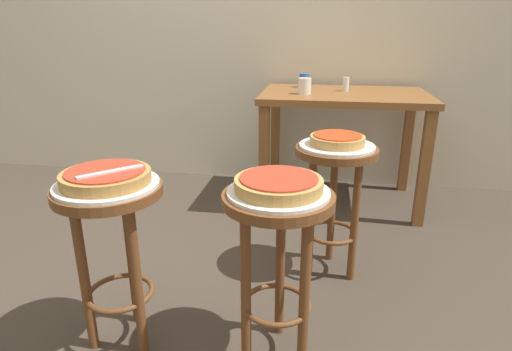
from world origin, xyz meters
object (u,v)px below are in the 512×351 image
object	(u,v)px
stool_foreground	(113,230)
stool_middle	(278,240)
serving_plate_middle	(278,192)
pizza_leftside	(337,140)
stool_leftside	(335,182)
cup_near_edge	(304,86)
dining_table	(343,111)
pizza_foreground	(106,177)
pizza_middle	(279,184)
serving_plate_leftside	(337,146)
cup_far_edge	(304,80)
serving_plate_foreground	(107,185)
condiment_shaker	(346,84)
pizza_server_knife	(111,172)

from	to	relation	value
stool_foreground	stool_middle	distance (m)	0.58
serving_plate_middle	pizza_leftside	xyz separation A→B (m)	(0.20, 0.60, 0.03)
stool_leftside	cup_near_edge	distance (m)	0.88
pizza_leftside	dining_table	xyz separation A→B (m)	(0.06, 0.90, -0.04)
stool_foreground	pizza_foreground	bearing A→B (deg)	-104.04
pizza_middle	serving_plate_leftside	world-z (taller)	pizza_middle
serving_plate_leftside	pizza_leftside	distance (m)	0.03
pizza_foreground	pizza_leftside	size ratio (longest dim) A/B	1.23
pizza_middle	cup_far_edge	world-z (taller)	cup_far_edge
serving_plate_foreground	dining_table	size ratio (longest dim) A/B	0.34
pizza_foreground	condiment_shaker	size ratio (longest dim) A/B	3.39
serving_plate_leftside	pizza_server_knife	xyz separation A→B (m)	(-0.75, -0.64, 0.06)
pizza_leftside	pizza_middle	bearing A→B (deg)	-108.27
pizza_foreground	pizza_leftside	world-z (taller)	same
pizza_foreground	serving_plate_leftside	world-z (taller)	pizza_foreground
serving_plate_middle	serving_plate_leftside	xyz separation A→B (m)	(0.20, 0.60, 0.00)
serving_plate_middle	pizza_middle	xyz separation A→B (m)	(0.00, 0.00, 0.03)
pizza_middle	pizza_leftside	bearing A→B (deg)	71.73
cup_near_edge	pizza_server_knife	xyz separation A→B (m)	(-0.56, -1.43, -0.10)
pizza_foreground	serving_plate_foreground	bearing A→B (deg)	90.00
serving_plate_foreground	stool_middle	xyz separation A→B (m)	(0.58, 0.02, -0.17)
cup_near_edge	condiment_shaker	world-z (taller)	cup_near_edge
stool_leftside	cup_far_edge	size ratio (longest dim) A/B	6.78
serving_plate_foreground	pizza_server_knife	bearing A→B (deg)	-33.69
serving_plate_leftside	pizza_server_knife	bearing A→B (deg)	-139.53
stool_foreground	serving_plate_foreground	size ratio (longest dim) A/B	1.81
cup_far_edge	serving_plate_leftside	bearing A→B (deg)	-79.26
stool_middle	serving_plate_middle	size ratio (longest dim) A/B	1.89
serving_plate_middle	pizza_leftside	size ratio (longest dim) A/B	1.38
pizza_middle	serving_plate_leftside	bearing A→B (deg)	71.73
pizza_leftside	pizza_server_knife	bearing A→B (deg)	-139.53
pizza_middle	stool_leftside	bearing A→B (deg)	71.73
stool_leftside	pizza_leftside	bearing A→B (deg)	-26.57
serving_plate_leftside	pizza_middle	bearing A→B (deg)	-108.27
serving_plate_leftside	pizza_foreground	bearing A→B (deg)	-141.52
pizza_server_knife	serving_plate_middle	bearing A→B (deg)	-41.16
dining_table	cup_far_edge	xyz separation A→B (m)	(-0.27, 0.20, 0.16)
stool_foreground	dining_table	world-z (taller)	dining_table
stool_middle	cup_far_edge	size ratio (longest dim) A/B	6.78
stool_foreground	stool_leftside	bearing A→B (deg)	38.48
serving_plate_foreground	dining_table	distance (m)	1.74
stool_middle	cup_near_edge	distance (m)	1.43
pizza_middle	pizza_foreground	bearing A→B (deg)	-177.91
stool_foreground	serving_plate_foreground	xyz separation A→B (m)	(-0.00, 0.00, 0.17)
stool_foreground	serving_plate_leftside	distance (m)	1.01
serving_plate_foreground	pizza_leftside	size ratio (longest dim) A/B	1.44
pizza_server_knife	stool_foreground	bearing A→B (deg)	100.87
stool_leftside	pizza_server_knife	distance (m)	1.01
stool_foreground	dining_table	distance (m)	1.74
serving_plate_leftside	cup_far_edge	distance (m)	1.13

